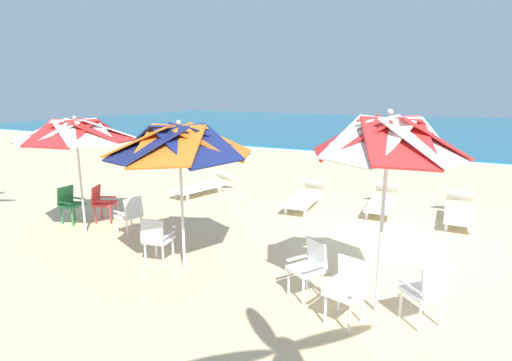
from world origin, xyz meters
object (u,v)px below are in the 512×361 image
Objects in this scene: beach_umbrella_1 at (179,142)px; sun_lounger_1 at (383,201)px; plastic_chair_4 at (102,201)px; plastic_chair_5 at (130,214)px; beach_umbrella_0 at (388,140)px; beach_umbrella_2 at (76,132)px; sun_lounger_2 at (305,197)px; plastic_chair_6 at (70,202)px; plastic_chair_2 at (347,287)px; plastic_chair_3 at (156,238)px; beachgoer_seated at (336,152)px; plastic_chair_1 at (427,290)px; sun_lounger_0 at (460,210)px; plastic_chair_0 at (309,265)px; sun_lounger_3 at (204,185)px.

beach_umbrella_1 is 1.18× the size of sun_lounger_1.
plastic_chair_4 is at bearing 160.33° from beach_umbrella_1.
plastic_chair_4 is 1.37m from plastic_chair_5.
beach_umbrella_2 is (-6.27, 0.32, -0.19)m from beach_umbrella_0.
beach_umbrella_1 reaches higher than sun_lounger_2.
plastic_chair_5 is at bearing -135.89° from sun_lounger_1.
beach_umbrella_2 is 1.94m from plastic_chair_6.
sun_lounger_2 is at bearing 116.06° from plastic_chair_2.
plastic_chair_2 is at bearing -3.72° from plastic_chair_3.
plastic_chair_4 is 11.88m from beachgoer_seated.
plastic_chair_6 is at bearing 179.89° from plastic_chair_5.
plastic_chair_1 is 5.21m from sun_lounger_1.
beach_umbrella_2 is at bearing -139.86° from sun_lounger_1.
plastic_chair_4 is at bearing -152.92° from sun_lounger_0.
beach_umbrella_1 is at bearing -8.42° from beach_umbrella_2.
plastic_chair_1 is (1.61, -0.03, 0.00)m from plastic_chair_0.
plastic_chair_1 reaches higher than sun_lounger_3.
plastic_chair_5 is 3.69m from sun_lounger_3.
sun_lounger_3 is at bearing 70.91° from plastic_chair_6.
plastic_chair_1 and plastic_chair_5 have the same top height.
plastic_chair_0 is 1.00× the size of plastic_chair_5.
beachgoer_seated is (-4.83, 12.75, -0.20)m from plastic_chair_1.
plastic_chair_6 is at bearing 173.81° from plastic_chair_0.
plastic_chair_5 is at bearing -17.45° from plastic_chair_4.
sun_lounger_1 is at bearing 178.29° from sun_lounger_0.
beach_umbrella_1 is (-2.92, 0.30, 1.71)m from plastic_chair_2.
beachgoer_seated is at bearing 104.19° from plastic_chair_0.
sun_lounger_3 is at bearing -101.24° from beachgoer_seated.
plastic_chair_3 is at bearing -14.17° from plastic_chair_6.
beach_umbrella_2 reaches higher than sun_lounger_1.
sun_lounger_0 is at bearing 7.64° from sun_lounger_2.
beachgoer_seated is at bearing 110.73° from plastic_chair_1.
plastic_chair_5 and plastic_chair_6 have the same top height.
sun_lounger_0 is 0.99× the size of sun_lounger_2.
plastic_chair_6 is 0.40× the size of sun_lounger_0.
sun_lounger_2 is (-3.30, 4.47, -0.22)m from plastic_chair_1.
beach_umbrella_2 is at bearing -163.02° from plastic_chair_5.
sun_lounger_0 is 2.33× the size of beachgoer_seated.
plastic_chair_1 and plastic_chair_2 have the same top height.
beachgoer_seated is at bearing 108.32° from beach_umbrella_0.
plastic_chair_0 is at bearing 3.76° from plastic_chair_3.
sun_lounger_3 is (-6.88, -0.64, 0.00)m from sun_lounger_0.
plastic_chair_6 is 12.40m from beachgoer_seated.
plastic_chair_2 and plastic_chair_6 have the same top height.
sun_lounger_1 is at bearing 64.22° from beach_umbrella_1.
beachgoer_seated is (-5.21, 7.79, 0.01)m from sun_lounger_0.
sun_lounger_1 and sun_lounger_2 have the same top height.
plastic_chair_6 is 0.40× the size of sun_lounger_1.
beach_umbrella_1 reaches higher than beachgoer_seated.
plastic_chair_5 is (1.31, -0.41, 0.00)m from plastic_chair_4.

